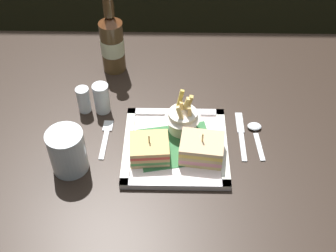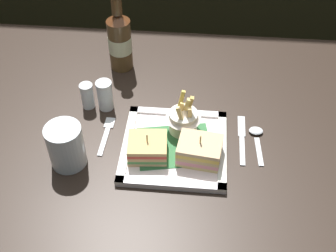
% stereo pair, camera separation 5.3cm
% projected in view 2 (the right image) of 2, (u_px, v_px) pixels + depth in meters
% --- Properties ---
extents(dining_table, '(1.33, 0.84, 0.76)m').
position_uv_depth(dining_table, '(162.00, 158.00, 1.20)').
color(dining_table, black).
rests_on(dining_table, ground_plane).
extents(square_plate, '(0.25, 0.25, 0.02)m').
position_uv_depth(square_plate, '(174.00, 147.00, 1.05)').
color(square_plate, white).
rests_on(square_plate, dining_table).
extents(sandwich_half_left, '(0.10, 0.09, 0.07)m').
position_uv_depth(sandwich_half_left, '(148.00, 148.00, 1.02)').
color(sandwich_half_left, tan).
rests_on(sandwich_half_left, square_plate).
extents(sandwich_half_right, '(0.11, 0.09, 0.07)m').
position_uv_depth(sandwich_half_right, '(200.00, 150.00, 1.01)').
color(sandwich_half_right, tan).
rests_on(sandwich_half_right, square_plate).
extents(fries_cup, '(0.09, 0.09, 0.11)m').
position_uv_depth(fries_cup, '(183.00, 118.00, 1.06)').
color(fries_cup, silver).
rests_on(fries_cup, square_plate).
extents(beer_bottle, '(0.07, 0.07, 0.24)m').
position_uv_depth(beer_bottle, '(120.00, 40.00, 1.22)').
color(beer_bottle, brown).
rests_on(beer_bottle, dining_table).
extents(water_glass, '(0.08, 0.08, 0.11)m').
position_uv_depth(water_glass, '(66.00, 148.00, 1.00)').
color(water_glass, silver).
rests_on(water_glass, dining_table).
extents(fork, '(0.03, 0.13, 0.00)m').
position_uv_depth(fork, '(106.00, 133.00, 1.09)').
color(fork, silver).
rests_on(fork, dining_table).
extents(knife, '(0.02, 0.16, 0.00)m').
position_uv_depth(knife, '(242.00, 137.00, 1.08)').
color(knife, silver).
rests_on(knife, dining_table).
extents(spoon, '(0.04, 0.12, 0.01)m').
position_uv_depth(spoon, '(257.00, 136.00, 1.08)').
color(spoon, silver).
rests_on(spoon, dining_table).
extents(salt_shaker, '(0.03, 0.03, 0.07)m').
position_uv_depth(salt_shaker, '(88.00, 97.00, 1.14)').
color(salt_shaker, silver).
rests_on(salt_shaker, dining_table).
extents(pepper_shaker, '(0.04, 0.04, 0.08)m').
position_uv_depth(pepper_shaker, '(105.00, 97.00, 1.14)').
color(pepper_shaker, silver).
rests_on(pepper_shaker, dining_table).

